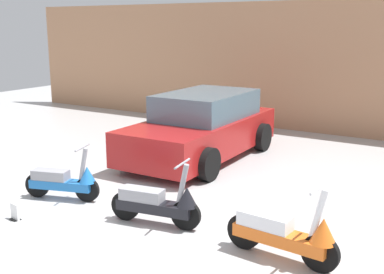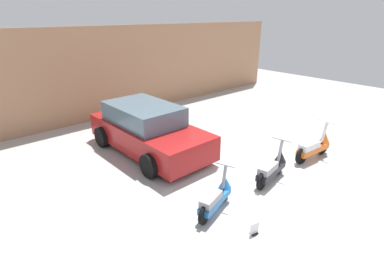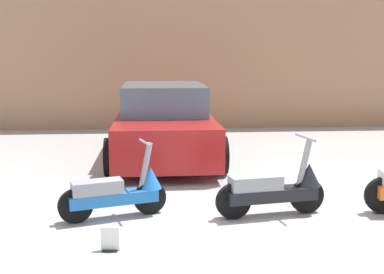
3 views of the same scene
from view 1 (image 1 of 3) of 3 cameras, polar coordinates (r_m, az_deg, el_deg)
name	(u,v)px [view 1 (image 1 of 3)]	position (r m, az deg, el deg)	size (l,w,h in m)	color
ground_plane	(106,229)	(7.31, -10.16, -10.65)	(28.00, 28.00, 0.00)	#B2B2B2
wall_back	(298,67)	(13.80, 12.41, 8.11)	(19.60, 0.12, 3.58)	tan
scooter_front_left	(65,181)	(8.50, -14.86, -5.01)	(1.33, 0.66, 0.96)	black
scooter_front_right	(159,202)	(7.20, -3.97, -7.74)	(1.45, 0.57, 1.02)	black
scooter_front_center	(286,233)	(6.25, 11.04, -11.07)	(1.54, 0.55, 1.08)	black
car_rear_left	(202,127)	(10.75, 1.21, 1.18)	(2.12, 4.32, 1.46)	maroon
placard_near_left_scooter	(15,213)	(7.94, -20.26, -8.43)	(0.20, 0.14, 0.26)	black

